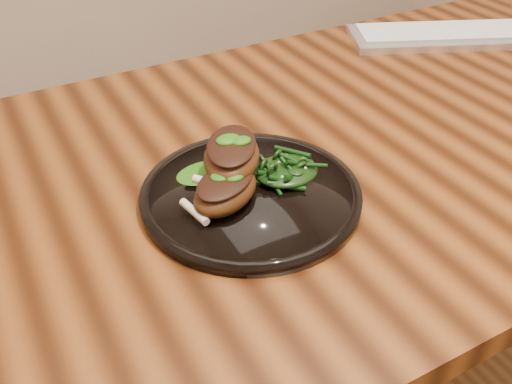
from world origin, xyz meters
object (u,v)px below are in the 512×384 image
lamb_chop_front (225,189)px  keyboard (457,35)px  desk (338,179)px  greens_heap (286,167)px  plate (251,195)px

lamb_chop_front → keyboard: bearing=23.2°
desk → keyboard: keyboard is taller
keyboard → desk: bearing=-154.8°
lamb_chop_front → desk: bearing=19.2°
lamb_chop_front → greens_heap: lamb_chop_front is taller
desk → keyboard: size_ratio=3.40×
greens_heap → lamb_chop_front: bearing=-171.0°
plate → keyboard: bearing=23.7°
desk → plate: bearing=-159.8°
lamb_chop_front → greens_heap: (0.10, 0.02, -0.01)m
desk → plate: (-0.21, -0.08, 0.09)m
plate → desk: bearing=20.2°
lamb_chop_front → greens_heap: 0.10m
plate → greens_heap: greens_heap is taller
desk → plate: plate is taller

